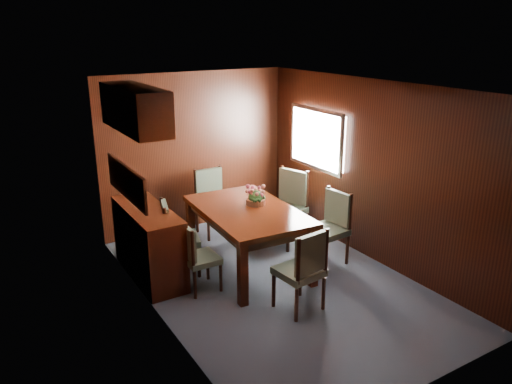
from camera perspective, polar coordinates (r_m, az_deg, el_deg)
ground at (r=6.29m, az=2.26°, el=-10.28°), size 4.50×4.50×0.00m
room_shell at (r=5.91m, az=-0.17°, el=4.82°), size 3.06×4.52×2.41m
sideboard at (r=6.41m, az=-12.15°, el=-5.65°), size 0.48×1.40×0.90m
dining_table at (r=6.37m, az=-0.96°, el=-2.90°), size 1.19×1.81×0.82m
chair_left_near at (r=5.95m, az=-6.90°, el=-7.05°), size 0.39×0.41×0.85m
chair_left_far at (r=6.38m, az=-9.27°, el=-4.74°), size 0.55×0.56×0.97m
chair_right_near at (r=6.68m, az=8.59°, el=-3.54°), size 0.49×0.51×0.99m
chair_right_far at (r=7.21m, az=3.68°, el=-1.21°), size 0.63×0.65×1.09m
chair_head at (r=5.49m, az=5.50°, el=-8.49°), size 0.51×0.49×0.98m
chair_foot at (r=7.57m, az=-5.03°, el=-0.65°), size 0.48×0.46×1.00m
flower_centerpiece at (r=6.43m, az=-0.05°, el=-0.35°), size 0.27×0.27×0.27m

